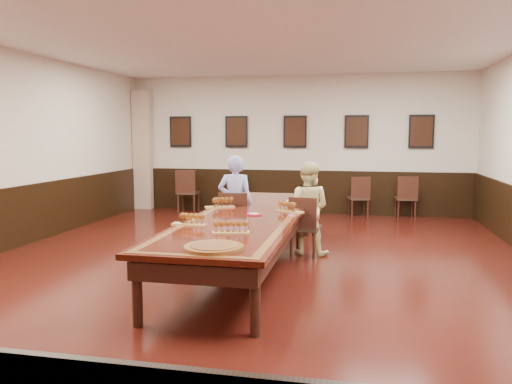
% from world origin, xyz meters
% --- Properties ---
extents(floor, '(8.00, 10.00, 0.02)m').
position_xyz_m(floor, '(0.00, 0.00, -0.01)').
color(floor, black).
rests_on(floor, ground).
extents(ceiling, '(8.00, 10.00, 0.02)m').
position_xyz_m(ceiling, '(0.00, 0.00, 3.21)').
color(ceiling, white).
rests_on(ceiling, floor).
extents(wall_back, '(8.00, 0.02, 3.20)m').
position_xyz_m(wall_back, '(0.00, 5.01, 1.60)').
color(wall_back, beige).
rests_on(wall_back, floor).
extents(chair_man, '(0.50, 0.53, 0.95)m').
position_xyz_m(chair_man, '(-0.43, 0.90, 0.48)').
color(chair_man, '#302015').
rests_on(chair_man, floor).
extents(chair_woman, '(0.49, 0.53, 0.91)m').
position_xyz_m(chair_woman, '(0.70, 0.85, 0.46)').
color(chair_woman, '#302015').
rests_on(chair_woman, floor).
extents(spare_chair_a, '(0.50, 0.54, 1.01)m').
position_xyz_m(spare_chair_a, '(-2.48, 4.52, 0.50)').
color(spare_chair_a, '#302015').
rests_on(spare_chair_a, floor).
extents(spare_chair_b, '(0.47, 0.50, 0.88)m').
position_xyz_m(spare_chair_b, '(-1.34, 4.70, 0.44)').
color(spare_chair_b, '#302015').
rests_on(spare_chair_b, floor).
extents(spare_chair_c, '(0.53, 0.55, 0.91)m').
position_xyz_m(spare_chair_c, '(1.47, 4.63, 0.46)').
color(spare_chair_c, '#302015').
rests_on(spare_chair_c, floor).
extents(spare_chair_d, '(0.48, 0.52, 0.93)m').
position_xyz_m(spare_chair_d, '(2.50, 4.70, 0.47)').
color(spare_chair_d, '#302015').
rests_on(spare_chair_d, floor).
extents(person_man, '(0.59, 0.43, 1.52)m').
position_xyz_m(person_man, '(-0.44, 1.00, 0.76)').
color(person_man, '#4F5FC7').
rests_on(person_man, floor).
extents(person_woman, '(0.78, 0.65, 1.43)m').
position_xyz_m(person_woman, '(0.71, 0.95, 0.71)').
color(person_woman, '#F6E799').
rests_on(person_woman, floor).
extents(pink_phone, '(0.14, 0.16, 0.01)m').
position_xyz_m(pink_phone, '(0.60, -0.03, 0.76)').
color(pink_phone, '#CC4492').
rests_on(pink_phone, conference_table).
extents(curtain, '(0.45, 0.18, 2.90)m').
position_xyz_m(curtain, '(-3.75, 4.82, 1.45)').
color(curtain, tan).
rests_on(curtain, floor).
extents(wainscoting, '(8.00, 10.00, 1.00)m').
position_xyz_m(wainscoting, '(0.00, 0.00, 0.50)').
color(wainscoting, black).
rests_on(wainscoting, floor).
extents(conference_table, '(1.40, 5.00, 0.76)m').
position_xyz_m(conference_table, '(0.00, 0.00, 0.61)').
color(conference_table, black).
rests_on(conference_table, floor).
extents(posters, '(6.14, 0.04, 0.74)m').
position_xyz_m(posters, '(0.00, 4.94, 1.90)').
color(posters, black).
rests_on(posters, wall_back).
extents(flight_a, '(0.45, 0.33, 0.16)m').
position_xyz_m(flight_a, '(-0.53, 0.47, 0.83)').
color(flight_a, '#AA8747').
rests_on(flight_a, conference_table).
extents(flight_b, '(0.42, 0.29, 0.15)m').
position_xyz_m(flight_b, '(0.52, 0.26, 0.82)').
color(flight_b, '#AA8747').
rests_on(flight_b, conference_table).
extents(flight_c, '(0.42, 0.15, 0.16)m').
position_xyz_m(flight_c, '(-0.51, -0.99, 0.82)').
color(flight_c, '#AA8747').
rests_on(flight_c, conference_table).
extents(flight_d, '(0.43, 0.23, 0.15)m').
position_xyz_m(flight_d, '(0.11, -1.38, 0.82)').
color(flight_d, '#AA8747').
rests_on(flight_d, conference_table).
extents(red_plate_grp, '(0.22, 0.22, 0.03)m').
position_xyz_m(red_plate_grp, '(0.10, -0.09, 0.76)').
color(red_plate_grp, '#AE0B25').
rests_on(red_plate_grp, conference_table).
extents(carved_platter, '(0.64, 0.64, 0.05)m').
position_xyz_m(carved_platter, '(0.13, -2.13, 0.77)').
color(carved_platter, '#5A3112').
rests_on(carved_platter, conference_table).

